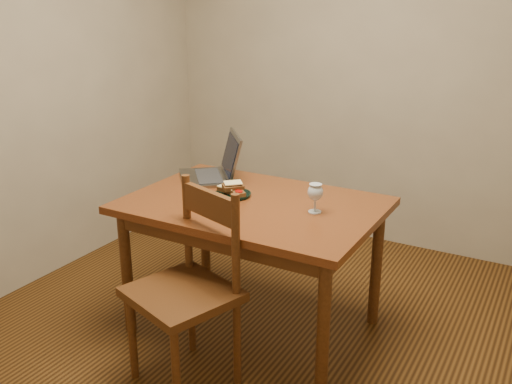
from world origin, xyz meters
The scene contains 11 objects.
floor centered at (0.00, 0.00, -0.01)m, with size 3.20×3.20×0.02m, color black.
back_wall centered at (0.00, 1.61, 1.30)m, with size 3.20×0.02×2.60m, color gray.
left_wall centered at (-1.61, 0.00, 1.30)m, with size 0.02×3.20×2.60m, color gray.
table centered at (-0.09, 0.08, 0.65)m, with size 1.30×0.90×0.74m.
chair centered at (-0.13, -0.47, 0.52)m, with size 0.56×0.55×0.48m.
plate centered at (-0.23, 0.10, 0.75)m, with size 0.20×0.20×0.02m, color black.
sandwich_cheese centered at (-0.27, 0.11, 0.77)m, with size 0.11×0.07×0.03m, color #381E0C, non-canonical shape.
sandwich_tomato centered at (-0.20, 0.09, 0.77)m, with size 0.10×0.06×0.03m, color #381E0C, non-canonical shape.
sandwich_top centered at (-0.23, 0.11, 0.80)m, with size 0.11×0.06×0.03m, color #381E0C, non-canonical shape.
milk_glass centered at (0.25, 0.09, 0.81)m, with size 0.08×0.08×0.15m, color white, non-canonical shape.
laptop centered at (-0.48, 0.32, 0.81)m, with size 0.49×0.50×0.26m.
Camera 1 is at (1.29, -2.35, 1.75)m, focal length 40.00 mm.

